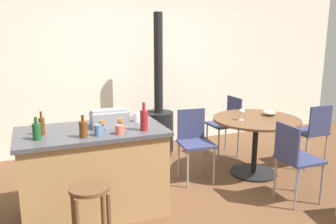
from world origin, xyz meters
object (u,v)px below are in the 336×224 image
(wooden_stool, at_px, (90,207))
(bottle_0, at_px, (83,129))
(folding_chair_right, at_px, (194,139))
(cup_0, at_px, (137,117))
(kitchen_island, at_px, (93,171))
(cup_2, at_px, (120,129))
(wine_glass, at_px, (242,112))
(toolbox, at_px, (109,118))
(serving_bowl, at_px, (269,113))
(bottle_3, at_px, (37,131))
(folding_chair_far, at_px, (313,130))
(bottle_2, at_px, (144,120))
(bottle_1, at_px, (42,126))
(wood_stove, at_px, (159,122))
(dining_table, at_px, (256,131))
(folding_chair_near, at_px, (295,156))
(cup_1, at_px, (98,130))
(folding_chair_left, at_px, (227,121))

(wooden_stool, height_order, bottle_0, bottle_0)
(folding_chair_right, height_order, cup_0, cup_0)
(kitchen_island, height_order, folding_chair_right, kitchen_island)
(cup_2, xyz_separation_m, wine_glass, (1.68, 0.48, -0.07))
(cup_0, height_order, cup_2, cup_0)
(toolbox, bearing_deg, serving_bowl, 6.73)
(kitchen_island, relative_size, bottle_3, 6.93)
(folding_chair_far, bearing_deg, bottle_2, -171.64)
(folding_chair_right, bearing_deg, wooden_stool, -142.15)
(serving_bowl, bearing_deg, bottle_0, -167.60)
(wine_glass, bearing_deg, serving_bowl, 10.30)
(kitchen_island, distance_m, wooden_stool, 0.79)
(toolbox, distance_m, bottle_1, 0.65)
(cup_2, bearing_deg, bottle_2, 7.40)
(wooden_stool, distance_m, bottle_1, 0.96)
(toolbox, relative_size, cup_2, 3.15)
(wood_stove, xyz_separation_m, bottle_2, (-0.75, -1.63, 0.49))
(folding_chair_right, bearing_deg, cup_2, -150.20)
(wooden_stool, bearing_deg, dining_table, 23.73)
(cup_0, bearing_deg, serving_bowl, 5.53)
(bottle_3, bearing_deg, folding_chair_near, -9.60)
(kitchen_island, relative_size, bottle_1, 6.39)
(dining_table, bearing_deg, cup_2, -165.76)
(kitchen_island, height_order, cup_1, cup_1)
(wooden_stool, xyz_separation_m, folding_chair_near, (2.21, 0.19, 0.06))
(kitchen_island, distance_m, serving_bowl, 2.43)
(bottle_1, relative_size, bottle_3, 1.08)
(folding_chair_right, xyz_separation_m, wood_stove, (-0.09, 1.03, -0.02))
(bottle_2, bearing_deg, bottle_0, -178.41)
(bottle_0, bearing_deg, dining_table, 11.79)
(bottle_3, distance_m, cup_0, 1.06)
(bottle_1, bearing_deg, serving_bowl, 6.54)
(wooden_stool, distance_m, bottle_3, 0.87)
(folding_chair_left, distance_m, bottle_2, 2.15)
(folding_chair_right, relative_size, bottle_0, 4.21)
(kitchen_island, height_order, wooden_stool, kitchen_island)
(folding_chair_near, bearing_deg, wine_glass, 100.36)
(cup_2, bearing_deg, toolbox, 95.48)
(kitchen_island, xyz_separation_m, wood_stove, (1.23, 1.41, 0.06))
(bottle_2, bearing_deg, folding_chair_right, 35.18)
(cup_1, relative_size, serving_bowl, 0.60)
(wooden_stool, xyz_separation_m, wine_glass, (2.06, 1.00, 0.39))
(folding_chair_far, bearing_deg, bottle_3, -175.04)
(folding_chair_near, relative_size, folding_chair_left, 1.00)
(kitchen_island, distance_m, bottle_3, 0.74)
(kitchen_island, height_order, bottle_2, bottle_2)
(bottle_3, bearing_deg, folding_chair_right, 16.14)
(folding_chair_left, bearing_deg, bottle_1, -158.73)
(folding_chair_right, relative_size, wine_glass, 6.17)
(folding_chair_far, xyz_separation_m, toolbox, (-2.81, -0.10, 0.44))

